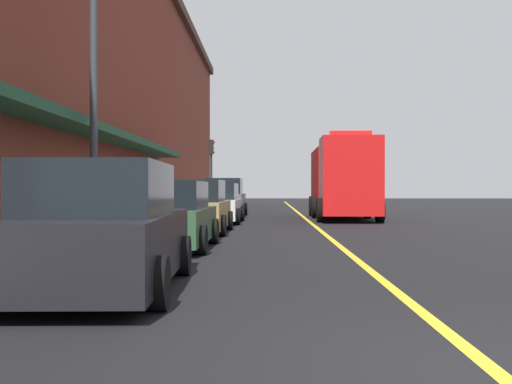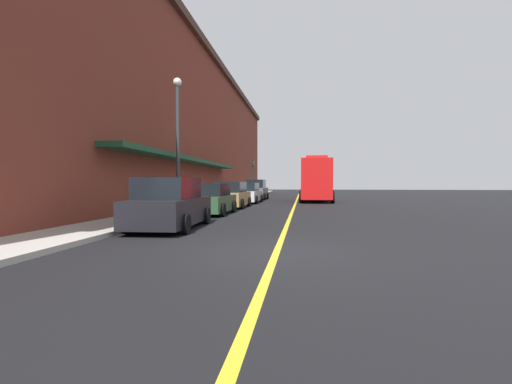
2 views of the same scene
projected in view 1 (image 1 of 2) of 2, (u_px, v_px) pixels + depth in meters
name	position (u px, v px, depth m)	size (l,w,h in m)	color
ground_plane	(304.00, 218.00, 29.70)	(112.00, 112.00, 0.00)	black
sidewalk_left	(175.00, 216.00, 29.81)	(2.40, 70.00, 0.15)	#ADA8A0
lane_center_stripe	(304.00, 218.00, 29.70)	(0.16, 70.00, 0.01)	gold
brick_building_left	(50.00, 77.00, 28.87)	(10.15, 64.00, 13.09)	maroon
parked_car_0	(104.00, 231.00, 8.53)	(2.22, 4.80, 1.76)	black
parked_car_1	(170.00, 217.00, 14.39)	(2.01, 4.26, 1.57)	#2D5133
parked_car_2	(197.00, 208.00, 19.48)	(2.04, 4.56, 1.66)	#A5844C
parked_car_3	(216.00, 204.00, 25.28)	(2.19, 4.79, 1.60)	silver
parked_car_4	(225.00, 199.00, 31.27)	(2.16, 4.44, 1.90)	#595B60
fire_truck	(343.00, 180.00, 28.47)	(2.83, 8.36, 3.74)	red
parking_meter_0	(94.00, 205.00, 12.85)	(0.14, 0.18, 1.33)	#4C4C51
parking_meter_1	(182.00, 197.00, 26.06)	(0.14, 0.18, 1.33)	#4C4C51
street_lamp_left	(94.00, 64.00, 14.98)	(0.44, 0.44, 6.94)	#33383D
traffic_light_near	(211.00, 160.00, 39.09)	(0.38, 0.36, 4.30)	#232326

